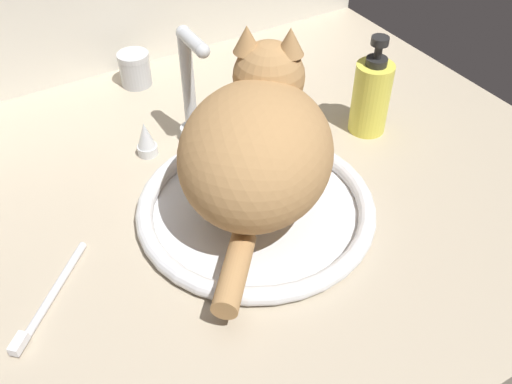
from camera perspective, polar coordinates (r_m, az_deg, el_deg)
The scene contains 7 objects.
countertop at distance 82.32cm, azimuth -5.45°, elevation -1.75°, with size 117.58×83.92×3.00cm, color #B7A88E.
sink_basin at distance 78.51cm, azimuth -0.00°, elevation -1.58°, with size 33.61×33.61×2.44cm.
faucet at distance 88.58cm, azimuth -6.64°, elevation 9.12°, with size 19.17×9.26×19.90cm.
cat at distance 72.95cm, azimuth 0.21°, elevation 5.07°, with size 31.22×32.12×21.04cm.
metal_jar at distance 107.59cm, azimuth -12.28°, elevation 12.20°, with size 5.79×5.79×6.30cm.
soap_pump_bottle at distance 93.11cm, azimuth 11.69°, elevation 9.60°, with size 6.10×6.10×16.74cm.
toothbrush at distance 73.04cm, azimuth -20.35°, elevation -10.12°, with size 12.59×13.20×1.70cm.
Camera 1 is at (-23.25, -54.70, 58.46)cm, focal length 39.11 mm.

